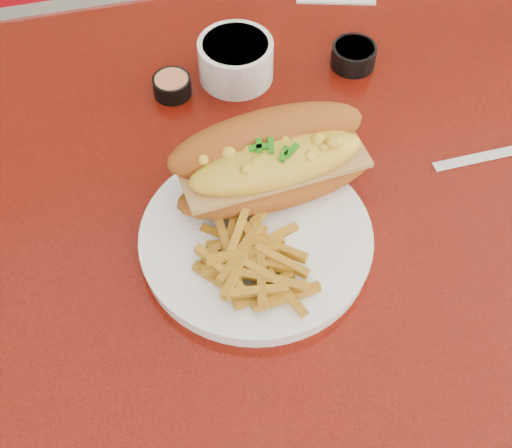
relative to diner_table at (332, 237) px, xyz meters
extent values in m
plane|color=silver|center=(0.00, 0.00, -0.61)|extent=(8.00, 8.00, 0.00)
cube|color=red|center=(0.00, 0.00, 0.14)|extent=(1.20, 0.80, 0.04)
cylinder|color=silver|center=(0.00, 0.00, -0.24)|extent=(0.09, 0.09, 0.72)
cylinder|color=silver|center=(0.00, 0.00, -0.59)|extent=(0.52, 0.52, 0.03)
cube|color=#A20A16|center=(0.00, 0.78, -0.38)|extent=(1.20, 0.50, 0.45)
cylinder|color=white|center=(-0.14, -0.10, 0.17)|extent=(0.34, 0.34, 0.02)
cylinder|color=white|center=(-0.14, -0.10, 0.18)|extent=(0.34, 0.34, 0.00)
ellipsoid|color=#A7551B|center=(-0.10, -0.04, 0.20)|extent=(0.24, 0.10, 0.05)
cube|color=tan|center=(-0.10, -0.04, 0.22)|extent=(0.22, 0.08, 0.01)
ellipsoid|color=yellow|center=(-0.10, -0.04, 0.23)|extent=(0.21, 0.08, 0.05)
ellipsoid|color=#A7551B|center=(-0.10, -0.01, 0.24)|extent=(0.24, 0.11, 0.09)
cube|color=silver|center=(-0.07, -0.08, 0.18)|extent=(0.01, 0.13, 0.00)
cube|color=silver|center=(-0.07, 0.00, 0.18)|extent=(0.02, 0.03, 0.00)
cylinder|color=white|center=(-0.09, 0.19, 0.19)|extent=(0.13, 0.13, 0.06)
cylinder|color=black|center=(-0.09, 0.19, 0.21)|extent=(0.11, 0.11, 0.01)
cylinder|color=black|center=(-0.18, 0.17, 0.17)|extent=(0.06, 0.06, 0.03)
cylinder|color=#F18B57|center=(-0.18, 0.17, 0.18)|extent=(0.05, 0.05, 0.01)
cylinder|color=black|center=(0.07, 0.17, 0.18)|extent=(0.07, 0.07, 0.03)
cylinder|color=#F18B57|center=(0.07, 0.17, 0.19)|extent=(0.06, 0.06, 0.01)
cube|color=silver|center=(0.17, -0.04, 0.16)|extent=(0.12, 0.02, 0.00)
camera|label=1|loc=(-0.25, -0.54, 0.83)|focal=50.00mm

